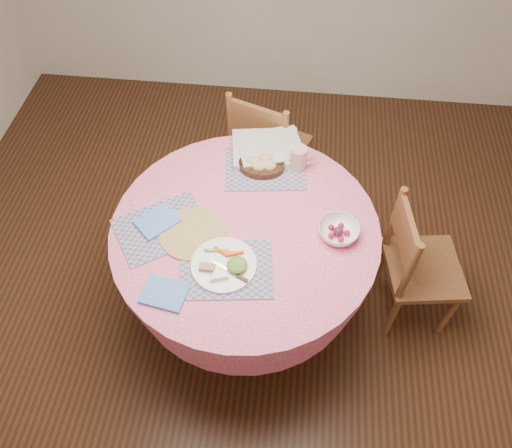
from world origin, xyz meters
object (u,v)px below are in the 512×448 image
at_px(chair_right, 416,265).
at_px(dinner_plate, 225,265).
at_px(dining_table, 246,251).
at_px(bread_bowl, 262,164).
at_px(fruit_bowl, 338,231).
at_px(chair_back, 266,147).
at_px(wicker_trivet, 193,233).
at_px(latte_mug, 299,158).

distance_m(chair_right, dinner_plate, 1.02).
height_order(dining_table, bread_bowl, bread_bowl).
bearing_deg(chair_right, fruit_bowl, 93.37).
height_order(chair_right, bread_bowl, chair_right).
distance_m(chair_right, chair_back, 1.12).
bearing_deg(dining_table, chair_back, 88.58).
height_order(chair_right, wicker_trivet, chair_right).
height_order(dinner_plate, bread_bowl, bread_bowl).
distance_m(chair_right, latte_mug, 0.81).
distance_m(wicker_trivet, latte_mug, 0.65).
bearing_deg(dinner_plate, wicker_trivet, 137.22).
height_order(dinner_plate, latte_mug, latte_mug).
relative_size(bread_bowl, latte_mug, 1.84).
relative_size(wicker_trivet, fruit_bowl, 1.40).
bearing_deg(dining_table, wicker_trivet, -163.88).
bearing_deg(wicker_trivet, dinner_plate, -42.78).
height_order(dining_table, dinner_plate, dinner_plate).
xyz_separation_m(dining_table, wicker_trivet, (-0.23, -0.07, 0.20)).
relative_size(wicker_trivet, dinner_plate, 1.06).
xyz_separation_m(dinner_plate, bread_bowl, (0.09, 0.60, 0.01)).
bearing_deg(bread_bowl, dining_table, -95.63).
bearing_deg(chair_back, dinner_plate, 106.30).
bearing_deg(bread_bowl, dinner_plate, -98.94).
bearing_deg(dining_table, fruit_bowl, 0.11).
relative_size(chair_right, fruit_bowl, 3.93).
bearing_deg(chair_back, dining_table, 109.11).
bearing_deg(chair_back, bread_bowl, 112.58).
distance_m(dinner_plate, bread_bowl, 0.61).
xyz_separation_m(wicker_trivet, fruit_bowl, (0.65, 0.07, 0.02)).
bearing_deg(fruit_bowl, dining_table, -179.89).
bearing_deg(chair_right, wicker_trivet, 89.81).
bearing_deg(latte_mug, chair_right, -25.79).
height_order(chair_back, bread_bowl, chair_back).
xyz_separation_m(dining_table, fruit_bowl, (0.42, 0.00, 0.22)).
height_order(chair_back, fruit_bowl, chair_back).
xyz_separation_m(chair_back, fruit_bowl, (0.40, -0.83, 0.32)).
bearing_deg(chair_right, chair_back, 40.05).
bearing_deg(bread_bowl, wicker_trivet, -121.24).
relative_size(dining_table, wicker_trivet, 4.13).
bearing_deg(wicker_trivet, chair_back, 74.37).
xyz_separation_m(dining_table, chair_right, (0.86, 0.09, -0.12)).
bearing_deg(latte_mug, dinner_plate, -113.69).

